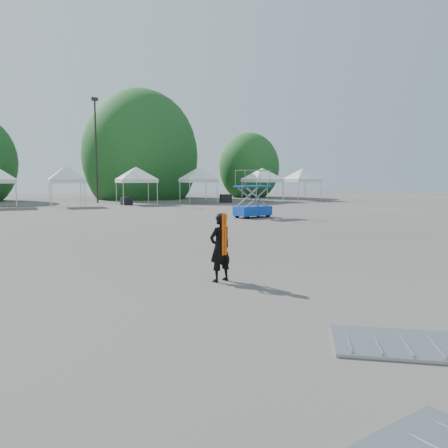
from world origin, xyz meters
name	(u,v)px	position (x,y,z in m)	size (l,w,h in m)	color
ground	(175,268)	(0.00, 0.00, 0.00)	(120.00, 120.00, 0.00)	#474442
light_pole_east	(96,144)	(3.00, 32.00, 5.52)	(0.60, 0.25, 9.80)	black
tree_mid_e	(141,156)	(9.00, 39.00, 4.84)	(5.12, 5.12, 7.79)	#382314
tree_far_e	(249,168)	(22.00, 37.00, 3.63)	(3.84, 3.84, 5.84)	#382314
tent_e	(66,169)	(-0.17, 27.18, 3.06)	(3.84, 3.84, 3.88)	silver
tent_f	(136,170)	(5.76, 27.92, 3.06)	(4.48, 4.48, 3.88)	silver
tent_g	(198,170)	(11.62, 27.77, 3.06)	(4.11, 4.11, 3.88)	silver
tent_h	(262,171)	(18.29, 27.31, 3.06)	(4.48, 4.48, 3.88)	silver
tent_extra_8	(302,171)	(23.13, 27.40, 3.06)	(4.21, 4.21, 3.88)	silver
man	(220,247)	(0.44, -1.89, 0.78)	(0.65, 0.51, 1.55)	black
scissor_lift	(253,194)	(8.84, 11.98, 1.41)	(2.34, 1.50, 2.80)	#0D4AAD
barrier_mid	(420,344)	(1.34, -6.57, 0.04)	(2.57, 2.30, 0.07)	#93969A
crate_mid	(127,201)	(4.74, 27.41, 0.35)	(0.89, 0.69, 0.69)	black
crate_east	(226,198)	(14.14, 27.03, 0.40)	(1.02, 0.79, 0.79)	black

